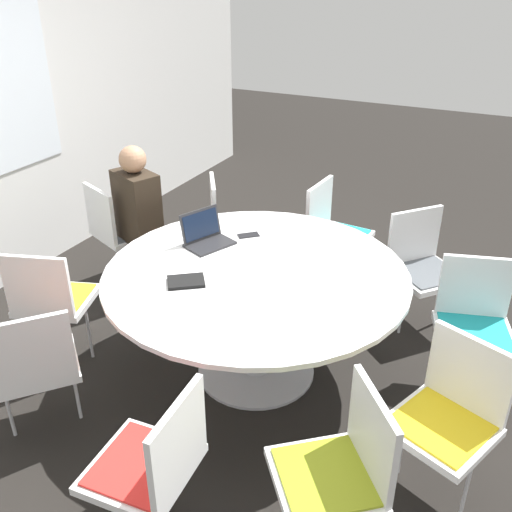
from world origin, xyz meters
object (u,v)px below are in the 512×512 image
object	(u,v)px
chair_7	(423,262)
person_0	(140,210)
chair_2	(34,362)
chair_1	(51,296)
chair_5	(450,410)
chair_8	(333,227)
spiral_notebook	(186,281)
chair_4	(341,465)
chair_3	(154,461)
chair_6	(474,319)
chair_9	(230,220)
laptop	(206,235)
chair_0	(117,226)
cell_phone	(248,235)

from	to	relation	value
chair_7	person_0	world-z (taller)	person_0
chair_2	chair_1	bearing A→B (deg)	77.87
chair_5	chair_8	bearing A→B (deg)	-33.37
spiral_notebook	chair_2	bearing A→B (deg)	145.07
chair_4	chair_5	distance (m)	0.65
chair_3	chair_6	distance (m)	2.02
chair_5	chair_8	xyz separation A→B (m)	(1.71, 1.19, 0.00)
chair_6	chair_9	xyz separation A→B (m)	(0.62, 1.98, 0.00)
chair_3	chair_6	xyz separation A→B (m)	(1.72, -1.06, 0.00)
chair_8	chair_9	bearing A→B (deg)	-68.27
chair_1	person_0	size ratio (longest dim) A/B	0.71
chair_3	laptop	size ratio (longest dim) A/B	2.40
chair_3	chair_5	distance (m)	1.38
chair_7	laptop	world-z (taller)	laptop
chair_8	laptop	xyz separation A→B (m)	(-1.11, 0.49, 0.29)
chair_3	person_0	size ratio (longest dim) A/B	0.71
chair_1	chair_2	xyz separation A→B (m)	(-0.54, -0.41, 0.00)
chair_9	person_0	distance (m)	0.74
chair_0	spiral_notebook	world-z (taller)	chair_0
chair_0	chair_6	world-z (taller)	same
laptop	cell_phone	distance (m)	0.30
chair_5	cell_phone	size ratio (longest dim) A/B	5.68
chair_5	spiral_notebook	distance (m)	1.55
chair_6	chair_8	bearing A→B (deg)	-52.58
chair_0	laptop	distance (m)	1.14
person_0	chair_2	bearing A→B (deg)	-51.48
chair_2	chair_0	bearing A→B (deg)	65.13
chair_3	chair_9	size ratio (longest dim) A/B	1.00
chair_8	person_0	distance (m)	1.51
chair_3	person_0	xyz separation A→B (m)	(1.82, 1.40, 0.20)
person_0	chair_3	bearing A→B (deg)	-29.94
chair_1	spiral_notebook	bearing A→B (deg)	-7.75
chair_1	person_0	world-z (taller)	person_0
chair_3	spiral_notebook	distance (m)	1.11
chair_0	chair_9	distance (m)	0.90
chair_6	chair_7	distance (m)	0.73
person_0	spiral_notebook	size ratio (longest dim) A/B	4.66
chair_0	chair_6	size ratio (longest dim) A/B	1.00
chair_2	laptop	distance (m)	1.29
chair_1	chair_6	xyz separation A→B (m)	(0.92, -2.42, 0.00)
chair_3	chair_9	bearing A→B (deg)	17.46
chair_7	person_0	xyz separation A→B (m)	(-0.49, 2.04, 0.20)
person_0	cell_phone	world-z (taller)	person_0
chair_8	cell_phone	xyz separation A→B (m)	(-0.88, 0.30, 0.24)
chair_1	laptop	size ratio (longest dim) A/B	2.40
chair_0	chair_5	world-z (taller)	same
chair_3	chair_7	world-z (taller)	same
chair_4	spiral_notebook	bearing A→B (deg)	21.42
chair_6	laptop	size ratio (longest dim) A/B	2.40
chair_4	spiral_notebook	world-z (taller)	chair_4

